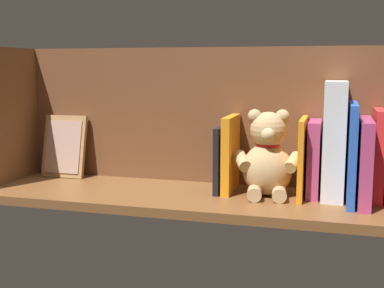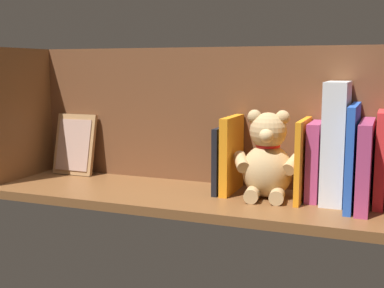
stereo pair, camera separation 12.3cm
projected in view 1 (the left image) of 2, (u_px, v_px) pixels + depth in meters
ground_plane at (192, 197)px, 125.29cm from camera, size 106.41×30.75×2.20cm
shelf_back_panel at (205, 116)px, 134.93cm from camera, size 106.41×1.50×35.71cm
shelf_side_divider at (8, 115)px, 136.14cm from camera, size 2.40×24.75×35.71cm
book_1 at (378, 155)px, 117.25cm from camera, size 2.19×13.03×21.11cm
book_2 at (364, 161)px, 115.07cm from camera, size 2.76×19.63×19.13cm
book_3 at (352, 153)px, 115.83cm from camera, size 1.66×19.06×22.61cm
dictionary_thick_white at (334, 140)px, 118.86cm from camera, size 5.03×13.93×27.43cm
book_4 at (314, 158)px, 121.59cm from camera, size 2.81×12.42×18.05cm
book_5 at (302, 158)px, 120.59cm from camera, size 1.25×15.85×18.77cm
teddy_bear at (268, 158)px, 121.59cm from camera, size 16.73×14.28×20.77cm
book_6 at (231, 154)px, 126.10cm from camera, size 2.04×14.11×18.75cm
book_7 at (222, 158)px, 126.99cm from camera, size 1.35×13.92×16.21cm
picture_frame_leaning at (64, 146)px, 143.07cm from camera, size 12.54×5.27×17.32cm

